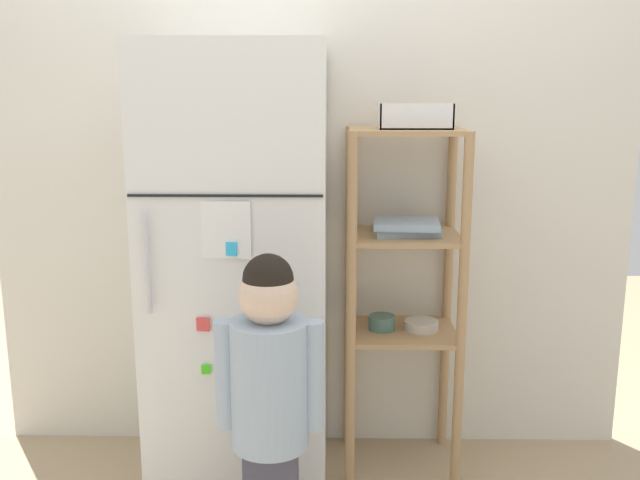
% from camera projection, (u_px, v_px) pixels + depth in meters
% --- Properties ---
extents(ground_plane, '(6.00, 6.00, 0.00)m').
position_uv_depth(ground_plane, '(309.00, 479.00, 2.66)').
color(ground_plane, tan).
extents(kitchen_wall_back, '(2.53, 0.03, 2.10)m').
position_uv_depth(kitchen_wall_back, '(311.00, 192.00, 2.77)').
color(kitchen_wall_back, silver).
rests_on(kitchen_wall_back, ground).
extents(refrigerator, '(0.62, 0.61, 1.60)m').
position_uv_depth(refrigerator, '(240.00, 273.00, 2.52)').
color(refrigerator, white).
rests_on(refrigerator, ground).
extents(child_standing, '(0.32, 0.24, 0.99)m').
position_uv_depth(child_standing, '(270.00, 383.00, 2.07)').
color(child_standing, '#484758').
rests_on(child_standing, ground).
extents(pantry_shelf_unit, '(0.43, 0.36, 1.31)m').
position_uv_depth(pantry_shelf_unit, '(403.00, 266.00, 2.62)').
color(pantry_shelf_unit, tan).
rests_on(pantry_shelf_unit, ground).
extents(fruit_bin, '(0.26, 0.18, 0.09)m').
position_uv_depth(fruit_bin, '(414.00, 117.00, 2.50)').
color(fruit_bin, white).
rests_on(fruit_bin, pantry_shelf_unit).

